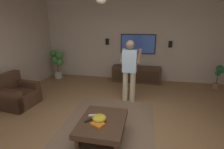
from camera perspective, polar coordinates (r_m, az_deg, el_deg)
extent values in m
plane|color=olive|center=(3.56, 1.34, -18.58)|extent=(7.98, 7.98, 0.00)
cube|color=#BCA893|center=(6.27, 6.98, 10.97)|extent=(0.10, 6.61, 2.80)
cube|color=#7A604C|center=(3.54, -2.33, -18.70)|extent=(2.78, 1.88, 0.01)
cube|color=#472D1E|center=(5.04, -28.72, -6.92)|extent=(0.88, 0.88, 0.40)
cube|color=#472D1E|center=(5.13, -31.88, -2.09)|extent=(0.81, 0.26, 0.42)
cube|color=#472D1E|center=(4.82, -31.54, -7.42)|extent=(0.24, 0.81, 0.56)
cube|color=#472D1E|center=(5.21, -26.37, -4.84)|extent=(0.24, 0.81, 0.56)
cube|color=#422B1C|center=(3.19, -3.29, -15.76)|extent=(1.00, 0.80, 0.10)
cylinder|color=#422B1C|center=(3.59, 3.66, -15.38)|extent=(0.07, 0.07, 0.30)
cylinder|color=#422B1C|center=(3.71, -6.48, -14.26)|extent=(0.07, 0.07, 0.30)
cylinder|color=#422B1C|center=(3.08, -11.61, -22.18)|extent=(0.07, 0.07, 0.30)
cube|color=#382417|center=(3.33, -3.21, -19.37)|extent=(0.88, 0.68, 0.03)
cube|color=#422B1C|center=(6.17, 8.07, 0.10)|extent=(0.44, 1.70, 0.55)
cube|color=#352216|center=(5.95, 7.93, -0.53)|extent=(0.01, 1.56, 0.39)
cube|color=black|center=(6.18, 8.63, 9.98)|extent=(0.05, 1.21, 0.68)
cube|color=blue|center=(6.15, 8.61, 9.95)|extent=(0.01, 1.15, 0.62)
cylinder|color=#C6B793|center=(4.61, 6.86, -4.10)|extent=(0.14, 0.14, 0.82)
cylinder|color=#C6B793|center=(4.64, 4.41, -3.89)|extent=(0.14, 0.14, 0.82)
cube|color=silver|center=(4.42, 5.90, 4.48)|extent=(0.24, 0.37, 0.58)
sphere|color=#997056|center=(4.35, 6.07, 9.89)|extent=(0.22, 0.22, 0.22)
cylinder|color=#997056|center=(4.55, 9.05, 5.89)|extent=(0.48, 0.12, 0.37)
cylinder|color=#997056|center=(4.61, 3.58, 6.23)|extent=(0.48, 0.12, 0.37)
cube|color=white|center=(4.79, 6.62, 5.34)|extent=(0.04, 0.05, 0.16)
cylinder|color=#B7B2A8|center=(6.86, -17.39, -0.11)|extent=(0.28, 0.28, 0.24)
cylinder|color=brown|center=(6.78, -17.63, 2.43)|extent=(0.04, 0.04, 0.39)
sphere|color=#3D7F38|center=(6.71, -18.47, 4.51)|extent=(0.26, 0.26, 0.26)
sphere|color=#3D7F38|center=(6.77, -18.96, 6.67)|extent=(0.24, 0.24, 0.24)
sphere|color=#3D7F38|center=(6.72, -17.12, 4.15)|extent=(0.30, 0.30, 0.30)
sphere|color=#3D7F38|center=(6.66, -17.15, 6.16)|extent=(0.28, 0.28, 0.28)
cylinder|color=#9E6B4C|center=(6.46, 31.27, -3.31)|extent=(0.20, 0.20, 0.17)
cylinder|color=brown|center=(6.40, 31.58, -1.43)|extent=(0.03, 0.03, 0.28)
sphere|color=#235B2D|center=(6.34, 32.68, 1.18)|extent=(0.18, 0.18, 0.18)
sphere|color=#235B2D|center=(6.33, 32.33, 1.61)|extent=(0.23, 0.23, 0.23)
sphere|color=#235B2D|center=(6.45, 31.78, 0.31)|extent=(0.16, 0.16, 0.16)
ellipsoid|color=gold|center=(3.12, -4.26, -14.27)|extent=(0.25, 0.25, 0.11)
cube|color=white|center=(3.30, -6.47, -13.34)|extent=(0.09, 0.16, 0.02)
cube|color=black|center=(3.16, -7.92, -14.89)|extent=(0.15, 0.13, 0.02)
cube|color=orange|center=(3.04, -4.80, -16.12)|extent=(0.24, 0.27, 0.04)
sphere|color=orange|center=(6.08, 4.08, 3.75)|extent=(0.22, 0.22, 0.22)
cube|color=black|center=(6.23, 18.85, 9.52)|extent=(0.06, 0.12, 0.22)
cube|color=black|center=(6.34, -1.58, 10.88)|extent=(0.06, 0.12, 0.22)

